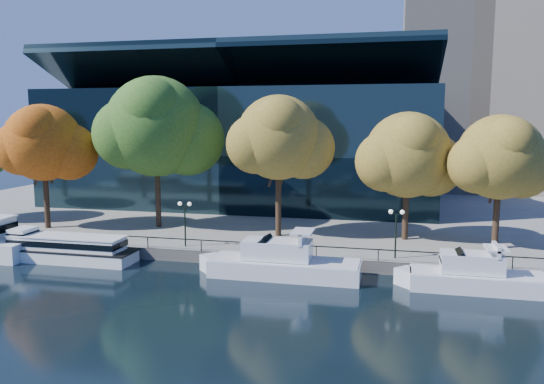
% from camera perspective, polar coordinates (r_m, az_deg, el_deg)
% --- Properties ---
extents(ground, '(160.00, 160.00, 0.00)m').
position_cam_1_polar(ground, '(43.77, -9.09, -8.56)').
color(ground, black).
rests_on(ground, ground).
extents(promenade, '(90.00, 67.08, 1.00)m').
position_cam_1_polar(promenade, '(77.81, 0.96, -0.84)').
color(promenade, slate).
rests_on(promenade, ground).
extents(railing, '(88.20, 0.08, 0.99)m').
position_cam_1_polar(railing, '(46.21, -7.63, -5.16)').
color(railing, black).
rests_on(railing, promenade).
extents(convention_building, '(50.00, 24.57, 21.43)m').
position_cam_1_polar(convention_building, '(73.50, -2.84, 4.91)').
color(convention_building, black).
rests_on(convention_building, ground).
extents(tour_boat, '(14.39, 3.21, 2.73)m').
position_cam_1_polar(tour_boat, '(50.11, -21.91, -5.55)').
color(tour_boat, white).
rests_on(tour_boat, ground).
extents(cruiser_near, '(13.06, 3.36, 3.78)m').
position_cam_1_polar(cruiser_near, '(41.88, 0.68, -7.54)').
color(cruiser_near, silver).
rests_on(cruiser_near, ground).
extents(cruiser_far, '(10.68, 2.96, 3.49)m').
position_cam_1_polar(cruiser_far, '(41.31, 20.64, -8.38)').
color(cruiser_far, silver).
rests_on(cruiser_far, ground).
extents(tree_1, '(9.83, 8.06, 12.82)m').
position_cam_1_polar(tree_1, '(59.23, -23.29, 4.73)').
color(tree_1, black).
rests_on(tree_1, promenade).
extents(tree_2, '(12.92, 10.60, 15.69)m').
position_cam_1_polar(tree_2, '(56.12, -12.21, 6.67)').
color(tree_2, black).
rests_on(tree_2, promenade).
extents(tree_3, '(10.13, 8.31, 13.59)m').
position_cam_1_polar(tree_3, '(50.62, 0.88, 5.67)').
color(tree_3, black).
rests_on(tree_3, promenade).
extents(tree_4, '(9.97, 8.17, 11.98)m').
position_cam_1_polar(tree_4, '(50.72, 14.56, 3.68)').
color(tree_4, black).
rests_on(tree_4, promenade).
extents(tree_5, '(9.16, 7.51, 11.71)m').
position_cam_1_polar(tree_5, '(49.65, 23.47, 3.27)').
color(tree_5, black).
rests_on(tree_5, promenade).
extents(lamp_1, '(1.26, 0.36, 4.03)m').
position_cam_1_polar(lamp_1, '(47.64, -9.36, -2.29)').
color(lamp_1, black).
rests_on(lamp_1, promenade).
extents(lamp_2, '(1.26, 0.36, 4.03)m').
position_cam_1_polar(lamp_2, '(44.15, 13.21, -3.20)').
color(lamp_2, black).
rests_on(lamp_2, promenade).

